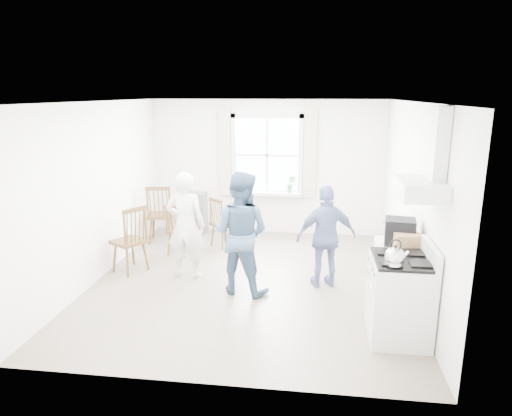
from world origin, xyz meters
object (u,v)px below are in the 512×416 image
Objects in this scene: person_right at (326,237)px; person_left at (186,225)px; low_cabinet at (395,276)px; gas_stove at (400,297)px; person_mid at (241,233)px; windsor_chair_b at (177,225)px; windsor_chair_c at (133,233)px; windsor_chair_a at (160,208)px; stereo_stack at (400,232)px.

person_left is at bearing -19.15° from person_right.
low_cabinet is 0.61× the size of person_right.
person_mid reaches higher than gas_stove.
windsor_chair_b is 0.98m from person_left.
low_cabinet is 1.12m from person_right.
windsor_chair_b is at bearing 62.09° from windsor_chair_c.
person_left is (-2.87, 1.42, 0.32)m from gas_stove.
person_mid is at bearing -44.56° from windsor_chair_b.
gas_stove reaches higher than windsor_chair_b.
windsor_chair_a is at bearing -44.44° from person_right.
person_left is at bearing -64.55° from windsor_chair_b.
windsor_chair_a is at bearing -56.52° from person_left.
windsor_chair_c is at bearing 168.69° from low_cabinet.
stereo_stack is at bearing -25.81° from windsor_chair_b.
gas_stove is 3.99m from windsor_chair_c.
gas_stove is at bearing -21.42° from windsor_chair_c.
person_right is (-0.87, 0.68, -0.32)m from stereo_stack.
windsor_chair_c is at bearing -19.12° from person_right.
person_right reaches higher than windsor_chair_c.
windsor_chair_a is 1.21× the size of windsor_chair_b.
low_cabinet is 3.86m from windsor_chair_c.
person_right reaches higher than windsor_chair_b.
windsor_chair_b is (-3.35, 1.58, 0.10)m from low_cabinet.
gas_stove is 1.03× the size of windsor_chair_a.
person_mid is (-1.97, 1.00, 0.37)m from gas_stove.
stereo_stack is at bearing -173.66° from person_mid.
low_cabinet is 0.56× the size of person_left.
stereo_stack is 4.48m from windsor_chair_a.
person_mid is at bearing -46.42° from windsor_chair_a.
person_left reaches higher than windsor_chair_b.
gas_stove is at bearing 104.23° from person_right.
windsor_chair_a is 2.64m from person_mid.
low_cabinet is at bearing -25.25° from windsor_chair_b.
windsor_chair_c is (-3.71, 1.46, 0.16)m from gas_stove.
stereo_stack is at bearing 83.88° from gas_stove.
windsor_chair_b is (-3.28, 2.28, 0.07)m from gas_stove.
windsor_chair_a is (-3.79, 2.90, 0.18)m from gas_stove.
person_mid is at bearing 153.24° from gas_stove.
person_left is at bearing 153.63° from gas_stove.
person_mid reaches higher than low_cabinet.
windsor_chair_b is at bearing -37.60° from person_right.
windsor_chair_c is (-0.44, -0.82, 0.10)m from windsor_chair_b.
stereo_stack is 0.36× the size of windsor_chair_a.
windsor_chair_c is 0.62× the size of person_mid.
windsor_chair_a reaches higher than windsor_chair_c.
windsor_chair_c is (-3.78, 0.76, 0.20)m from low_cabinet.
gas_stove is 2.24m from person_mid.
windsor_chair_c reaches higher than low_cabinet.
low_cabinet is at bearing 91.49° from stereo_stack.
person_right is at bearing 142.21° from stereo_stack.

